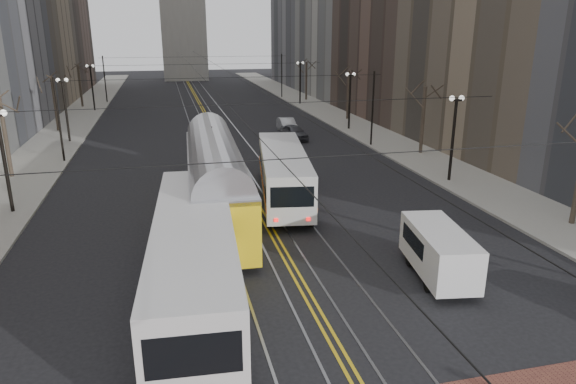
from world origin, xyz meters
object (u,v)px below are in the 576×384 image
cargo_van (438,254)px  transit_bus (195,261)px  rear_bus (283,175)px  streetcar (216,186)px  sedan_silver (287,125)px  sedan_grey (294,132)px

cargo_van → transit_bus: bearing=-173.1°
rear_bus → cargo_van: 12.35m
transit_bus → cargo_van: transit_bus is taller
streetcar → cargo_van: 12.61m
transit_bus → sedan_silver: size_ratio=3.18×
transit_bus → rear_bus: (6.03, 11.38, -0.16)m
rear_bus → sedan_silver: bearing=84.7°
sedan_grey → sedan_silver: size_ratio=0.96×
cargo_van → sedan_grey: cargo_van is taller
rear_bus → sedan_silver: rear_bus is taller
sedan_silver → sedan_grey: bearing=-92.3°
rear_bus → sedan_grey: bearing=82.5°
transit_bus → sedan_grey: 31.04m
transit_bus → rear_bus: 12.88m
cargo_van → sedan_silver: bearing=96.3°
rear_bus → sedan_silver: size_ratio=2.75×
streetcar → sedan_silver: bearing=70.2°
sedan_silver → transit_bus: bearing=-107.9°
rear_bus → sedan_silver: 22.15m
cargo_van → streetcar: bearing=139.4°
cargo_van → sedan_silver: cargo_van is taller
sedan_grey → rear_bus: bearing=-115.4°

